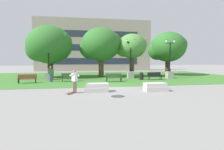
% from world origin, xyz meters
% --- Properties ---
extents(ground_plane, '(140.00, 140.00, 0.00)m').
position_xyz_m(ground_plane, '(0.00, 0.00, 0.00)').
color(ground_plane, gray).
extents(grass_lawn, '(40.00, 20.00, 0.02)m').
position_xyz_m(grass_lawn, '(0.00, 10.00, 0.01)').
color(grass_lawn, '#3D752D').
rests_on(grass_lawn, ground).
extents(concrete_block_center, '(1.80, 0.90, 0.64)m').
position_xyz_m(concrete_block_center, '(-0.96, -2.11, 0.31)').
color(concrete_block_center, '#BCB7B2').
rests_on(concrete_block_center, ground).
extents(concrete_block_left, '(1.80, 0.90, 0.64)m').
position_xyz_m(concrete_block_left, '(3.56, -2.56, 0.31)').
color(concrete_block_left, '#BCB7B2').
rests_on(concrete_block_left, ground).
extents(person_skateboarder, '(0.76, 0.60, 1.71)m').
position_xyz_m(person_skateboarder, '(-2.59, -2.34, 0.98)').
color(person_skateboarder, brown).
rests_on(person_skateboarder, ground).
extents(skateboard, '(0.67, 0.99, 0.14)m').
position_xyz_m(skateboard, '(-2.86, -2.61, 0.09)').
color(skateboard, maroon).
rests_on(skateboard, ground).
extents(puddle, '(0.92, 0.92, 0.01)m').
position_xyz_m(puddle, '(0.30, -4.06, 0.00)').
color(puddle, '#47515B').
rests_on(puddle, ground).
extents(park_bench_near_left, '(1.81, 0.55, 0.90)m').
position_xyz_m(park_bench_near_left, '(1.38, 3.80, 0.54)').
color(park_bench_near_left, '#284723').
rests_on(park_bench_near_left, grass_lawn).
extents(park_bench_near_right, '(1.85, 0.73, 0.90)m').
position_xyz_m(park_bench_near_right, '(-3.50, 4.81, 0.54)').
color(park_bench_near_right, '#284723').
rests_on(park_bench_near_right, grass_lawn).
extents(park_bench_far_left, '(1.85, 0.75, 0.90)m').
position_xyz_m(park_bench_far_left, '(6.63, 4.84, 0.54)').
color(park_bench_far_left, black).
rests_on(park_bench_far_left, grass_lawn).
extents(park_bench_far_right, '(1.86, 0.78, 0.90)m').
position_xyz_m(park_bench_far_right, '(-7.72, 3.94, 0.54)').
color(park_bench_far_right, brown).
rests_on(park_bench_far_right, grass_lawn).
extents(lamp_post_left, '(1.32, 0.80, 5.10)m').
position_xyz_m(lamp_post_left, '(9.27, 6.21, 1.05)').
color(lamp_post_left, gray).
rests_on(lamp_post_left, grass_lawn).
extents(lamp_post_center, '(1.32, 0.80, 5.18)m').
position_xyz_m(lamp_post_center, '(4.19, 7.07, 1.07)').
color(lamp_post_center, gray).
rests_on(lamp_post_center, grass_lawn).
extents(lamp_post_right, '(1.32, 0.80, 4.94)m').
position_xyz_m(lamp_post_right, '(-6.08, 6.76, 1.02)').
color(lamp_post_right, gray).
rests_on(lamp_post_right, grass_lawn).
extents(tree_far_right, '(6.23, 5.93, 6.96)m').
position_xyz_m(tree_far_right, '(-6.43, 9.33, 4.38)').
color(tree_far_right, '#4C3823').
rests_on(tree_far_right, grass_lawn).
extents(tree_far_left, '(5.74, 5.47, 6.79)m').
position_xyz_m(tree_far_left, '(11.12, 10.60, 4.41)').
color(tree_far_left, '#42301E').
rests_on(tree_far_left, grass_lawn).
extents(tree_near_left, '(4.24, 4.04, 6.08)m').
position_xyz_m(tree_near_left, '(4.80, 8.85, 4.30)').
color(tree_near_left, '#4C3823').
rests_on(tree_near_left, grass_lawn).
extents(tree_near_right, '(5.70, 5.43, 6.90)m').
position_xyz_m(tree_near_right, '(0.45, 9.29, 4.54)').
color(tree_near_right, '#4C3823').
rests_on(tree_near_right, grass_lawn).
extents(trash_bin, '(0.49, 0.49, 0.96)m').
position_xyz_m(trash_bin, '(5.04, 5.14, 0.50)').
color(trash_bin, black).
rests_on(trash_bin, grass_lawn).
extents(person_bystander_near_lawn, '(0.63, 0.37, 1.71)m').
position_xyz_m(person_bystander_near_lawn, '(-5.48, 4.65, 0.98)').
color(person_bystander_near_lawn, '#384C7A').
rests_on(person_bystander_near_lawn, grass_lawn).
extents(building_facade_distant, '(26.02, 1.03, 11.59)m').
position_xyz_m(building_facade_distant, '(0.60, 24.50, 5.79)').
color(building_facade_distant, gray).
rests_on(building_facade_distant, ground).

